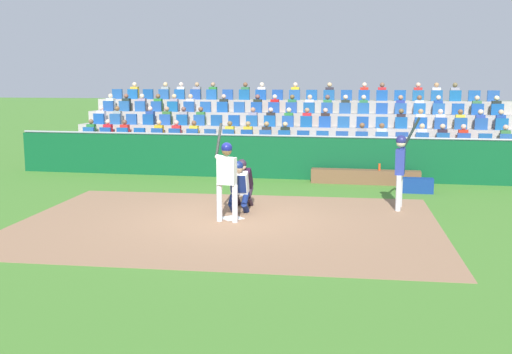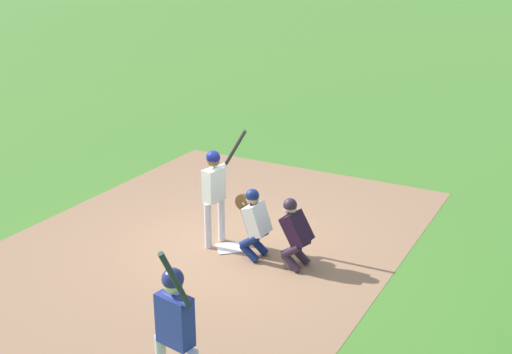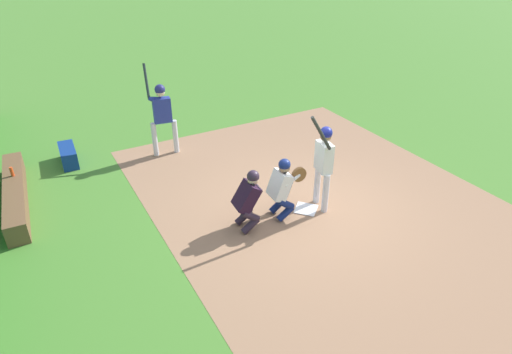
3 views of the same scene
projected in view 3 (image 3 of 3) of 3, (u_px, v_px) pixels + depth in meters
name	position (u px, v px, depth m)	size (l,w,h in m)	color
ground_plane	(306.00, 210.00, 9.21)	(160.00, 160.00, 0.00)	#467D2C
infield_dirt_patch	(326.00, 204.00, 9.40)	(9.45, 6.86, 0.01)	#966F51
home_plate_marker	(306.00, 209.00, 9.20)	(0.44, 0.44, 0.02)	white
batter_at_plate	(324.00, 159.00, 8.74)	(0.56, 0.68, 2.22)	silver
catcher_crouching	(283.00, 185.00, 8.66)	(0.46, 0.71, 1.30)	navy
home_plate_umpire	(248.00, 197.00, 8.34)	(0.47, 0.51, 1.26)	#2C1F2E
dugout_bench	(15.00, 194.00, 9.34)	(3.33, 0.40, 0.44)	brown
water_bottle_on_bench	(12.00, 172.00, 9.51)	(0.07, 0.07, 0.21)	#E2471B
equipment_duffel_bag	(68.00, 155.00, 10.93)	(0.97, 0.36, 0.42)	navy
on_deck_batter	(162.00, 111.00, 10.93)	(0.60, 0.67, 2.29)	silver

